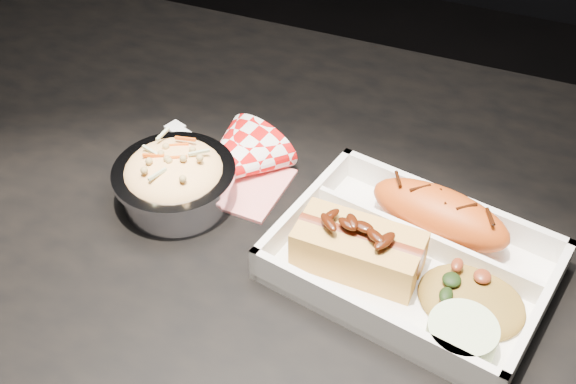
# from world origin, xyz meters

# --- Properties ---
(dining_table) EXTENTS (1.20, 0.80, 0.75)m
(dining_table) POSITION_xyz_m (0.00, 0.00, 0.66)
(dining_table) COLOR black
(dining_table) RESTS_ON ground
(food_tray) EXTENTS (0.28, 0.23, 0.04)m
(food_tray) POSITION_xyz_m (0.12, 0.01, 0.76)
(food_tray) COLOR white
(food_tray) RESTS_ON dining_table
(fried_pastry) EXTENTS (0.15, 0.08, 0.05)m
(fried_pastry) POSITION_xyz_m (0.13, 0.07, 0.78)
(fried_pastry) COLOR #C34C13
(fried_pastry) RESTS_ON food_tray
(hotdog) EXTENTS (0.12, 0.06, 0.06)m
(hotdog) POSITION_xyz_m (0.07, -0.01, 0.78)
(hotdog) COLOR gold
(hotdog) RESTS_ON food_tray
(fried_rice_mound) EXTENTS (0.11, 0.10, 0.03)m
(fried_rice_mound) POSITION_xyz_m (0.18, -0.01, 0.77)
(fried_rice_mound) COLOR olive
(fried_rice_mound) RESTS_ON food_tray
(cupcake_liner) EXTENTS (0.06, 0.06, 0.03)m
(cupcake_liner) POSITION_xyz_m (0.18, -0.06, 0.77)
(cupcake_liner) COLOR beige
(cupcake_liner) RESTS_ON food_tray
(foil_coleslaw_cup) EXTENTS (0.13, 0.13, 0.07)m
(foil_coleslaw_cup) POSITION_xyz_m (-0.14, 0.01, 0.78)
(foil_coleslaw_cup) COLOR silver
(foil_coleslaw_cup) RESTS_ON dining_table
(napkin_fork) EXTENTS (0.16, 0.14, 0.10)m
(napkin_fork) POSITION_xyz_m (-0.10, 0.07, 0.77)
(napkin_fork) COLOR red
(napkin_fork) RESTS_ON dining_table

